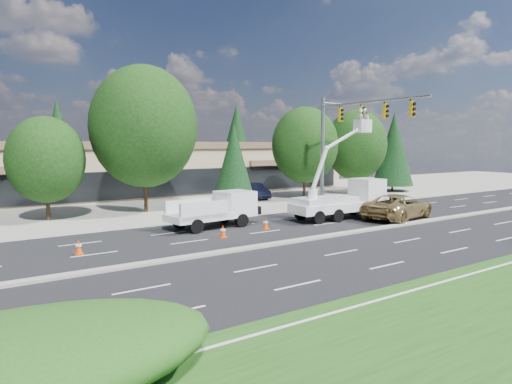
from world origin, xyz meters
TOP-DOWN VIEW (x-y plane):
  - ground at (0.00, 0.00)m, footprint 140.00×140.00m
  - concrete_apron at (0.00, 20.00)m, footprint 140.00×22.00m
  - road_median at (0.00, 0.00)m, footprint 120.00×0.55m
  - strip_mall at (0.00, 29.97)m, footprint 50.40×15.40m
  - tree_front_c at (-10.00, 15.00)m, footprint 5.16×5.16m
  - tree_front_d at (-3.00, 15.00)m, footprint 8.10×8.10m
  - tree_front_e at (5.00, 15.00)m, footprint 3.59×3.59m
  - tree_front_f at (13.00, 15.00)m, footprint 6.38×6.38m
  - tree_front_g at (20.00, 15.00)m, footprint 6.39×6.39m
  - tree_front_h at (26.00, 15.00)m, footprint 4.49×4.49m
  - tree_back_b at (-4.00, 42.00)m, footprint 5.44×5.44m
  - tree_back_c at (10.00, 42.00)m, footprint 4.94×4.94m
  - tree_back_d at (22.00, 42.00)m, footprint 5.82×5.82m
  - signal_mast at (10.03, 7.04)m, footprint 2.76×10.16m
  - utility_pickup at (-1.57, 6.24)m, footprint 5.94×2.68m
  - bucket_truck at (7.67, 4.16)m, footprint 7.33×2.70m
  - traffic_cone_a at (-10.61, 3.68)m, footprint 0.40×0.40m
  - traffic_cone_b at (-2.90, 3.23)m, footprint 0.40×0.40m
  - traffic_cone_c at (0.58, 3.97)m, footprint 0.40×0.40m
  - minivan at (10.55, 1.88)m, footprint 6.84×4.27m
  - parked_car_east at (8.85, 17.61)m, footprint 2.28×4.77m

SIDE VIEW (x-z plane):
  - ground at x=0.00m, z-range 0.00..0.00m
  - concrete_apron at x=0.00m, z-range 0.00..0.01m
  - road_median at x=0.00m, z-range 0.00..0.12m
  - traffic_cone_a at x=-10.61m, z-range -0.01..0.69m
  - traffic_cone_b at x=-2.90m, z-range -0.01..0.69m
  - traffic_cone_c at x=0.58m, z-range -0.01..0.69m
  - parked_car_east at x=8.85m, z-range 0.00..1.51m
  - minivan at x=10.55m, z-range 0.00..1.77m
  - utility_pickup at x=-1.57m, z-range -0.19..2.02m
  - bucket_truck at x=7.67m, z-range -2.20..5.58m
  - strip_mall at x=0.00m, z-range 0.08..5.58m
  - tree_front_e at x=5.00m, z-range 0.26..7.33m
  - tree_front_c at x=-10.00m, z-range 0.61..7.78m
  - tree_front_h at x=26.00m, z-range 0.32..9.17m
  - tree_front_f at x=13.00m, z-range 0.75..9.60m
  - tree_front_g at x=20.00m, z-range 0.76..9.63m
  - tree_back_c at x=10.00m, z-range 0.35..10.09m
  - tree_back_b at x=-4.00m, z-range 0.39..11.12m
  - signal_mast at x=10.03m, z-range 1.56..10.56m
  - tree_back_d at x=22.00m, z-range 0.42..11.90m
  - tree_front_d at x=-3.00m, z-range 0.96..12.19m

